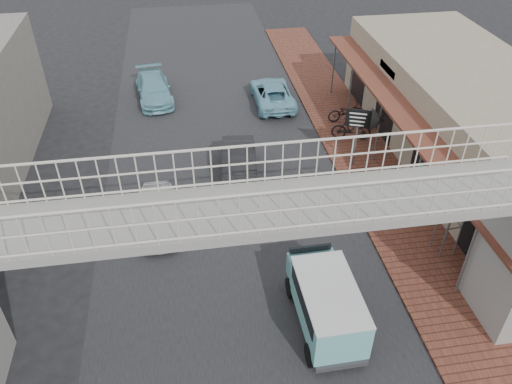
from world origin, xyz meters
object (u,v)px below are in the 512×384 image
object	(u,v)px
angkot_far	(154,89)
motorcycle_far	(351,129)
angkot_van	(326,300)
angkot_curb	(272,93)
arrow_sign	(375,121)
dark_sedan	(239,165)
street_clock	(459,193)
motorcycle_near	(347,112)
white_hatchback	(158,214)

from	to	relation	value
angkot_far	motorcycle_far	size ratio (longest dim) A/B	2.29
angkot_van	angkot_curb	bearing A→B (deg)	84.87
arrow_sign	dark_sedan	bearing A→B (deg)	-159.24
street_clock	arrow_sign	distance (m)	5.77
dark_sedan	street_clock	world-z (taller)	street_clock
angkot_curb	angkot_far	xyz separation A→B (m)	(-6.36, 1.53, 0.02)
dark_sedan	angkot_far	distance (m)	9.10
motorcycle_far	street_clock	bearing A→B (deg)	-157.97
angkot_van	motorcycle_far	distance (m)	11.29
angkot_curb	arrow_sign	world-z (taller)	arrow_sign
street_clock	angkot_far	bearing A→B (deg)	119.49
motorcycle_near	street_clock	bearing A→B (deg)	-179.77
angkot_van	street_clock	size ratio (longest dim) A/B	1.18
white_hatchback	angkot_curb	size ratio (longest dim) A/B	0.83
motorcycle_near	white_hatchback	bearing A→B (deg)	122.82
angkot_van	motorcycle_near	bearing A→B (deg)	69.16
street_clock	dark_sedan	bearing A→B (deg)	132.37
angkot_van	motorcycle_near	size ratio (longest dim) A/B	1.90
white_hatchback	angkot_far	size ratio (longest dim) A/B	0.84
dark_sedan	arrow_sign	bearing A→B (deg)	5.61
dark_sedan	angkot_van	bearing A→B (deg)	-73.30
angkot_van	motorcycle_far	bearing A→B (deg)	67.60
angkot_curb	angkot_van	xyz separation A→B (m)	(-1.15, -14.99, 0.54)
motorcycle_near	arrow_sign	world-z (taller)	arrow_sign
street_clock	white_hatchback	bearing A→B (deg)	156.41
motorcycle_near	motorcycle_far	bearing A→B (deg)	166.68
white_hatchback	arrow_sign	world-z (taller)	arrow_sign
motorcycle_far	arrow_sign	bearing A→B (deg)	-161.75
angkot_curb	dark_sedan	bearing A→B (deg)	68.30
white_hatchback	dark_sedan	xyz separation A→B (m)	(3.41, 2.68, 0.07)
white_hatchback	arrow_sign	xyz separation A→B (m)	(9.22, 2.64, 1.74)
dark_sedan	motorcycle_near	world-z (taller)	dark_sedan
angkot_curb	street_clock	size ratio (longest dim) A/B	1.39
angkot_curb	angkot_van	world-z (taller)	angkot_van
angkot_curb	motorcycle_near	xyz separation A→B (m)	(3.35, -2.69, 0.01)
angkot_far	motorcycle_near	size ratio (longest dim) A/B	2.22
dark_sedan	motorcycle_near	size ratio (longest dim) A/B	2.12
motorcycle_near	street_clock	distance (m)	10.09
angkot_van	dark_sedan	bearing A→B (deg)	100.02
motorcycle_far	street_clock	size ratio (longest dim) A/B	0.60
street_clock	arrow_sign	xyz separation A→B (m)	(-0.77, 5.71, -0.35)
street_clock	arrow_sign	size ratio (longest dim) A/B	1.12
motorcycle_near	arrow_sign	size ratio (longest dim) A/B	0.70
white_hatchback	motorcycle_far	world-z (taller)	motorcycle_far
angkot_curb	motorcycle_near	bearing A→B (deg)	141.18
dark_sedan	angkot_curb	xyz separation A→B (m)	(2.71, 6.81, -0.08)
angkot_van	arrow_sign	size ratio (longest dim) A/B	1.33
angkot_curb	angkot_van	size ratio (longest dim) A/B	1.18
dark_sedan	street_clock	bearing A→B (deg)	-35.17
arrow_sign	motorcycle_near	bearing A→B (deg)	107.79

